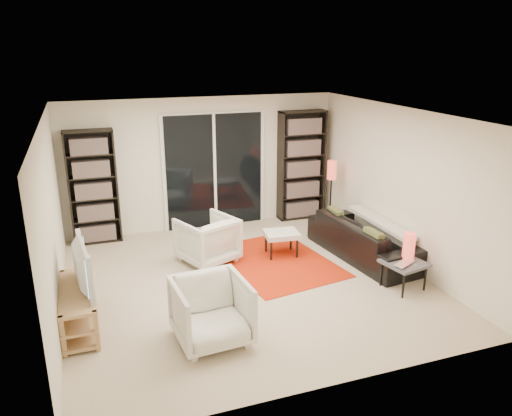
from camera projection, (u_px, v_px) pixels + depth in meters
The scene contains 20 objects.
floor at pixel (247, 281), 7.24m from camera, with size 5.00×5.00×0.00m, color beige.
wall_back at pixel (203, 164), 9.11m from camera, with size 5.00×0.02×2.40m, color white.
wall_front at pixel (331, 279), 4.63m from camera, with size 5.00×0.02×2.40m, color white.
wall_left at pixel (52, 223), 6.08m from camera, with size 0.02×5.00×2.40m, color white.
wall_right at pixel (400, 186), 7.66m from camera, with size 0.02×5.00×2.40m, color white.
ceiling at pixel (246, 115), 6.49m from camera, with size 5.00×5.00×0.02m, color white.
sliding_door at pixel (214, 171), 9.19m from camera, with size 1.92×0.08×2.16m.
bookshelf_left at pixel (93, 188), 8.41m from camera, with size 0.80×0.30×1.95m.
bookshelf_right at pixel (302, 166), 9.61m from camera, with size 0.90×0.30×2.10m.
tv_stand at pixel (79, 307), 6.01m from camera, with size 0.41×1.28×0.50m.
tv at pixel (76, 267), 5.85m from camera, with size 1.01×0.13×0.58m, color black.
rug at pixel (276, 261), 7.89m from camera, with size 1.54×2.09×0.01m, color red.
sofa at pixel (364, 238), 8.00m from camera, with size 2.12×0.83×0.62m, color black.
armchair_back at pixel (207, 240), 7.80m from camera, with size 0.78×0.81×0.74m, color silver.
armchair_front at pixel (212, 312), 5.68m from camera, with size 0.81×0.83×0.76m, color silver.
ottoman at pixel (281, 235), 8.05m from camera, with size 0.58×0.50×0.40m.
side_table at pixel (404, 265), 6.94m from camera, with size 0.62×0.62×0.40m.
laptop at pixel (408, 265), 6.80m from camera, with size 0.36×0.23×0.03m, color silver.
table_lamp at pixel (409, 246), 6.97m from camera, with size 0.17×0.17×0.38m, color #EC4936.
floor_lamp at pixel (332, 178), 9.13m from camera, with size 0.19×0.19×1.27m.
Camera 1 is at (-2.05, -6.22, 3.28)m, focal length 35.00 mm.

